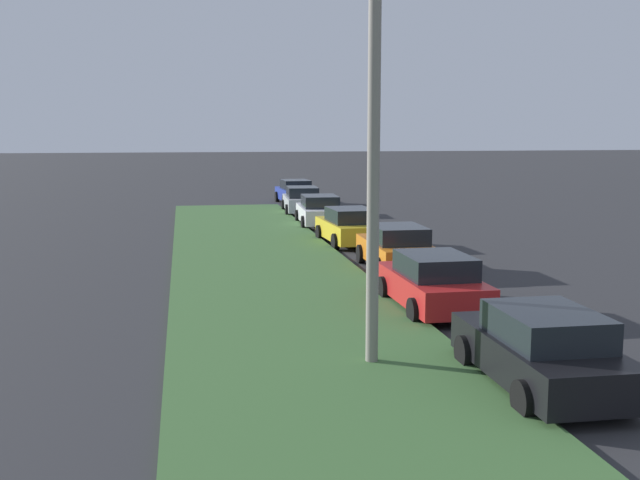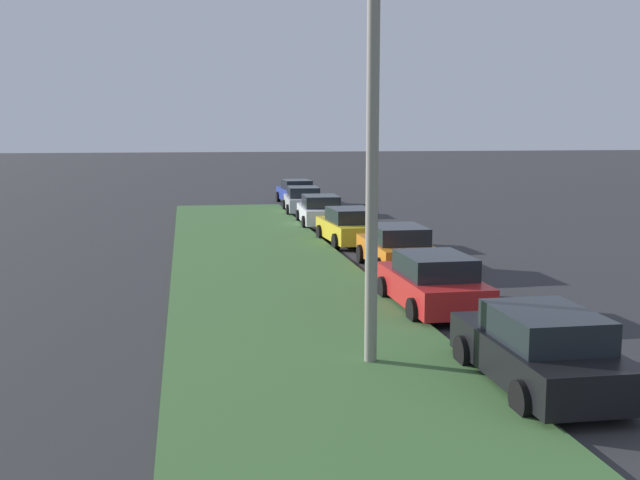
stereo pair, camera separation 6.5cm
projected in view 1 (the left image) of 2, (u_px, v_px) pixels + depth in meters
grass_median at (309, 343)px, 16.54m from camera, size 60.00×6.00×0.12m
parked_car_black at (541, 350)px, 13.68m from camera, size 4.31×2.04×1.47m
parked_car_red at (433, 283)px, 19.66m from camera, size 4.32×2.06×1.47m
parked_car_orange at (397, 248)px, 25.37m from camera, size 4.32×2.06×1.47m
parked_car_yellow at (349, 227)px, 30.89m from camera, size 4.39×2.20×1.47m
parked_car_white at (319, 211)px, 36.82m from camera, size 4.37×2.16×1.47m
parked_car_silver at (302, 200)px, 42.23m from camera, size 4.39×2.20×1.47m
parked_car_blue at (295, 192)px, 47.91m from camera, size 4.38×2.17×1.47m
streetlight at (392, 140)px, 14.50m from camera, size 0.36×2.87×7.50m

